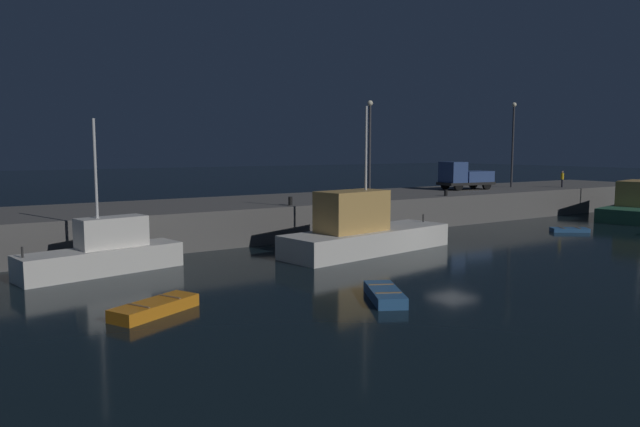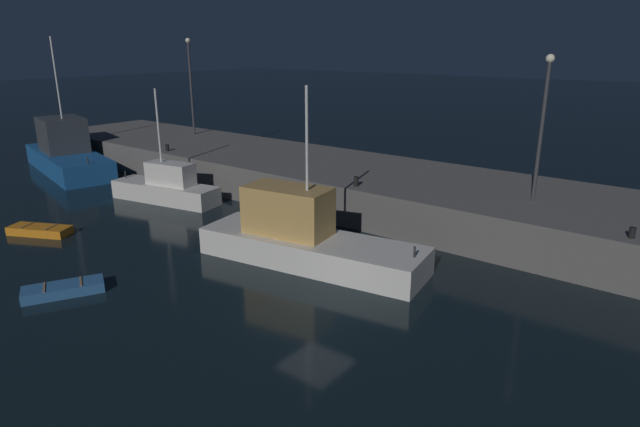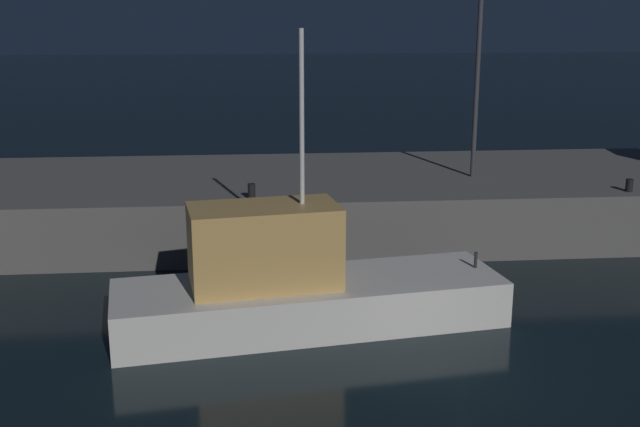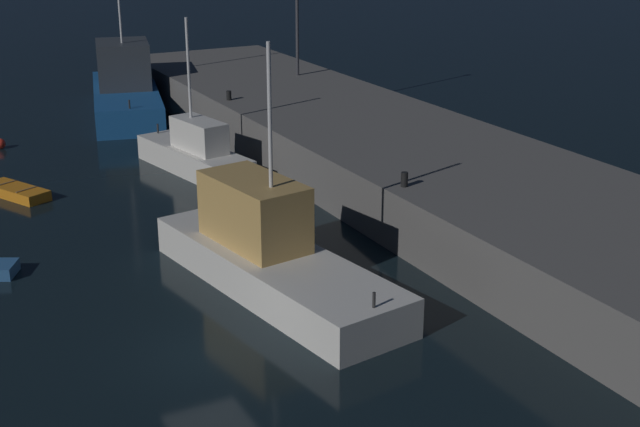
{
  "view_description": "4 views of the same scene",
  "coord_description": "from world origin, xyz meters",
  "px_view_note": "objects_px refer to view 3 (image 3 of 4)",
  "views": [
    {
      "loc": [
        -24.86,
        -23.9,
        6.2
      ],
      "look_at": [
        -5.82,
        5.18,
        2.35
      ],
      "focal_mm": 33.14,
      "sensor_mm": 36.0,
      "label": 1
    },
    {
      "loc": [
        12.27,
        -15.52,
        10.47
      ],
      "look_at": [
        -3.22,
        4.45,
        2.45
      ],
      "focal_mm": 30.24,
      "sensor_mm": 36.0,
      "label": 2
    },
    {
      "loc": [
        -4.89,
        -17.74,
        9.07
      ],
      "look_at": [
        -2.78,
        6.09,
        2.84
      ],
      "focal_mm": 43.51,
      "sensor_mm": 36.0,
      "label": 3
    },
    {
      "loc": [
        22.37,
        -7.97,
        12.94
      ],
      "look_at": [
        -2.56,
        5.18,
        2.86
      ],
      "focal_mm": 49.41,
      "sensor_mm": 36.0,
      "label": 4
    }
  ],
  "objects_px": {
    "lamp_post_east": "(478,69)",
    "bollard_west": "(629,185)",
    "fishing_boat_orange": "(297,286)",
    "bollard_central": "(252,191)"
  },
  "relations": [
    {
      "from": "fishing_boat_orange",
      "to": "bollard_central",
      "type": "bearing_deg",
      "value": 101.3
    },
    {
      "from": "fishing_boat_orange",
      "to": "bollard_central",
      "type": "height_order",
      "value": "fishing_boat_orange"
    },
    {
      "from": "fishing_boat_orange",
      "to": "bollard_central",
      "type": "relative_size",
      "value": 20.55
    },
    {
      "from": "lamp_post_east",
      "to": "bollard_west",
      "type": "bearing_deg",
      "value": -32.28
    },
    {
      "from": "fishing_boat_orange",
      "to": "bollard_west",
      "type": "relative_size",
      "value": 24.4
    },
    {
      "from": "fishing_boat_orange",
      "to": "bollard_west",
      "type": "distance_m",
      "value": 14.68
    },
    {
      "from": "lamp_post_east",
      "to": "bollard_west",
      "type": "height_order",
      "value": "lamp_post_east"
    },
    {
      "from": "bollard_west",
      "to": "bollard_central",
      "type": "distance_m",
      "value": 14.45
    },
    {
      "from": "fishing_boat_orange",
      "to": "bollard_central",
      "type": "xyz_separation_m",
      "value": [
        -1.28,
        6.38,
        1.43
      ]
    },
    {
      "from": "lamp_post_east",
      "to": "bollard_central",
      "type": "xyz_separation_m",
      "value": [
        -9.23,
        -3.25,
        -4.16
      ]
    }
  ]
}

